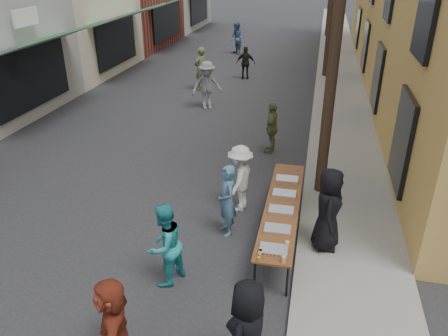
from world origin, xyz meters
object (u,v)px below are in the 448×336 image
at_px(serving_table, 282,207).
at_px(server, 328,209).
at_px(catering_tray_sausage, 274,250).
at_px(guest_front_a, 248,334).
at_px(guest_front_c, 165,245).
at_px(utility_pole_near, 339,7).

distance_m(serving_table, server, 1.02).
xyz_separation_m(catering_tray_sausage, guest_front_a, (-0.12, -2.04, 0.07)).
bearing_deg(catering_tray_sausage, server, 54.59).
distance_m(catering_tray_sausage, guest_front_c, 1.94).
bearing_deg(serving_table, guest_front_a, -91.85).
xyz_separation_m(serving_table, catering_tray_sausage, (-0.00, -1.65, 0.08)).
height_order(utility_pole_near, server, utility_pole_near).
bearing_deg(guest_front_a, serving_table, -164.94).
bearing_deg(server, catering_tray_sausage, 145.47).
bearing_deg(serving_table, catering_tray_sausage, -90.00).
xyz_separation_m(guest_front_a, guest_front_c, (-1.80, 1.74, -0.05)).
distance_m(guest_front_a, guest_front_c, 2.51).
bearing_deg(guest_front_a, catering_tray_sausage, -166.44).
xyz_separation_m(serving_table, guest_front_a, (-0.12, -3.69, 0.15)).
xyz_separation_m(utility_pole_near, guest_front_c, (-2.70, -4.01, -3.69)).
distance_m(utility_pole_near, catering_tray_sausage, 5.31).
xyz_separation_m(utility_pole_near, serving_table, (-0.78, -2.06, -3.79)).
bearing_deg(guest_front_c, serving_table, 157.91).
bearing_deg(utility_pole_near, catering_tray_sausage, -101.88).
distance_m(catering_tray_sausage, guest_front_a, 2.05).
height_order(catering_tray_sausage, server, server).
relative_size(utility_pole_near, serving_table, 2.25).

